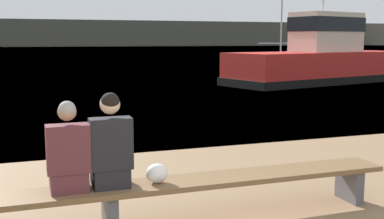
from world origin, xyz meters
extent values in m
plane|color=#426B8E|center=(0.00, 125.95, 0.00)|extent=(240.00, 240.00, 0.00)
cube|color=#4C4C42|center=(0.00, 150.59, 3.96)|extent=(600.00, 12.00, 7.92)
cube|color=brown|center=(-0.80, 2.43, 0.47)|extent=(6.86, 0.53, 0.06)
cube|color=#515156|center=(2.33, 2.43, 0.22)|extent=(0.12, 0.45, 0.44)
cube|color=#515156|center=(-0.80, 2.43, 0.22)|extent=(0.12, 0.45, 0.44)
cube|color=#56282D|center=(-1.22, 2.52, 0.60)|extent=(0.39, 0.41, 0.22)
cube|color=#56282D|center=(-1.22, 2.41, 0.97)|extent=(0.45, 0.22, 0.51)
sphere|color=tan|center=(-1.22, 2.41, 1.36)|extent=(0.19, 0.19, 0.19)
sphere|color=gray|center=(-1.22, 2.40, 1.38)|extent=(0.18, 0.18, 0.18)
cube|color=black|center=(-0.77, 2.52, 0.60)|extent=(0.39, 0.41, 0.22)
cube|color=black|center=(-0.77, 2.41, 0.99)|extent=(0.45, 0.22, 0.55)
sphere|color=beige|center=(-0.77, 2.41, 1.41)|extent=(0.22, 0.22, 0.22)
sphere|color=black|center=(-0.77, 2.40, 1.44)|extent=(0.20, 0.20, 0.20)
ellipsoid|color=white|center=(-0.26, 2.43, 0.61)|extent=(0.25, 0.19, 0.22)
cube|color=red|center=(11.97, 17.57, 0.75)|extent=(10.24, 5.47, 1.49)
cube|color=black|center=(11.97, 17.57, 0.18)|extent=(10.46, 5.64, 0.36)
cube|color=beige|center=(12.44, 17.69, 2.43)|extent=(3.78, 2.66, 1.89)
cube|color=black|center=(12.44, 17.69, 2.81)|extent=(3.86, 2.73, 0.68)
cube|color=#333338|center=(16.83, 29.07, 0.45)|extent=(7.87, 3.94, 0.91)
cylinder|color=#B7B7BC|center=(16.46, 29.18, 4.24)|extent=(0.12, 0.12, 6.66)
cylinder|color=#B7B7BC|center=(16.46, 29.18, 1.81)|extent=(3.33, 1.02, 0.08)
camera|label=1|loc=(-1.61, -2.62, 2.09)|focal=45.00mm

